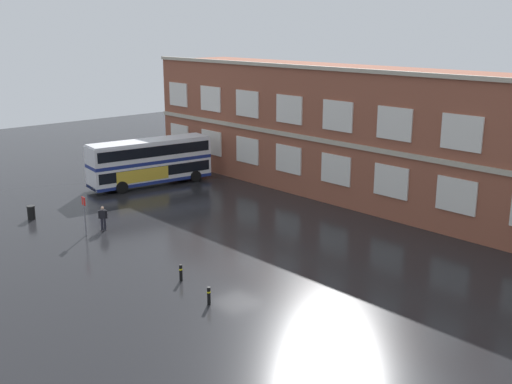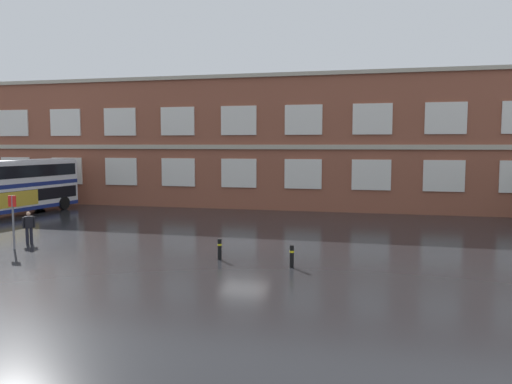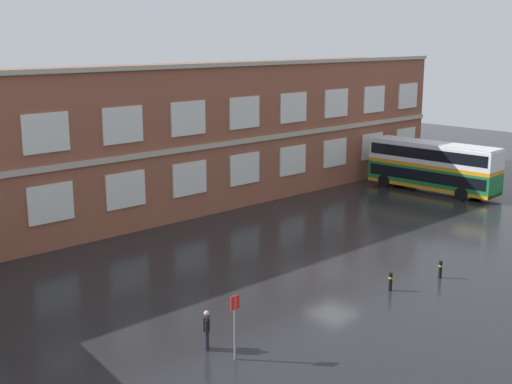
# 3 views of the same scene
# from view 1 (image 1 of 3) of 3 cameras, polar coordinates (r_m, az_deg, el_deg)

# --- Properties ---
(ground_plane) EXTENTS (120.00, 120.00, 0.00)m
(ground_plane) POSITION_cam_1_polar(r_m,az_deg,el_deg) (38.63, 0.34, -5.89)
(ground_plane) COLOR black
(brick_terminal_building) EXTENTS (57.23, 8.19, 10.80)m
(brick_terminal_building) POSITION_cam_1_polar(r_m,az_deg,el_deg) (48.57, 15.24, 4.37)
(brick_terminal_building) COLOR brown
(brick_terminal_building) RESTS_ON ground
(double_decker_near) EXTENTS (4.03, 11.25, 4.07)m
(double_decker_near) POSITION_cam_1_polar(r_m,az_deg,el_deg) (55.93, -9.70, 2.79)
(double_decker_near) COLOR silver
(double_decker_near) RESTS_ON ground
(waiting_passenger) EXTENTS (0.51, 0.54, 1.70)m
(waiting_passenger) POSITION_cam_1_polar(r_m,az_deg,el_deg) (44.42, -13.88, -2.25)
(waiting_passenger) COLOR black
(waiting_passenger) RESTS_ON ground
(bus_stand_flag) EXTENTS (0.44, 0.10, 2.70)m
(bus_stand_flag) POSITION_cam_1_polar(r_m,az_deg,el_deg) (43.38, -15.48, -1.81)
(bus_stand_flag) COLOR slate
(bus_stand_flag) RESTS_ON ground
(station_litter_bin) EXTENTS (0.60, 0.60, 1.03)m
(station_litter_bin) POSITION_cam_1_polar(r_m,az_deg,el_deg) (48.52, -19.96, -1.78)
(station_litter_bin) COLOR black
(station_litter_bin) RESTS_ON ground
(safety_bollard_west) EXTENTS (0.19, 0.19, 0.95)m
(safety_bollard_west) POSITION_cam_1_polar(r_m,az_deg,el_deg) (32.14, -4.36, -9.46)
(safety_bollard_west) COLOR black
(safety_bollard_west) RESTS_ON ground
(safety_bollard_east) EXTENTS (0.19, 0.19, 0.95)m
(safety_bollard_east) POSITION_cam_1_polar(r_m,az_deg,el_deg) (35.10, -6.92, -7.35)
(safety_bollard_east) COLOR black
(safety_bollard_east) RESTS_ON ground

